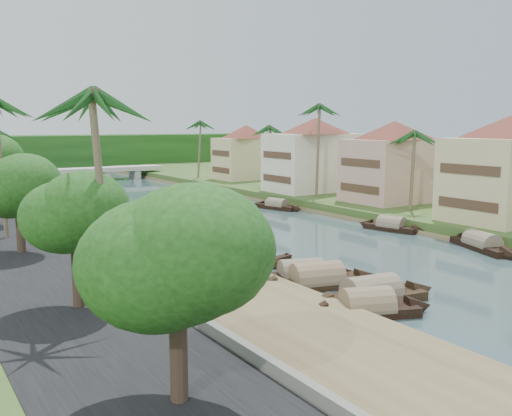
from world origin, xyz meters
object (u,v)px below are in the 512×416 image
bridge (89,171)px  building_near (509,167)px  sampan_1 (367,309)px  person_near (191,275)px  sampan_0 (371,296)px

bridge → building_near: bearing=-75.6°
sampan_1 → person_near: 10.54m
bridge → sampan_0: (-8.09, -83.41, -1.30)m
building_near → person_near: 36.16m
sampan_1 → person_near: bearing=150.8°
bridge → building_near: building_near is taller
building_near → sampan_1: 31.53m
bridge → sampan_1: bearing=-96.7°
building_near → bridge: bearing=104.4°
sampan_0 → sampan_1: 2.44m
bridge → sampan_1: (-9.95, -84.98, -1.30)m
building_near → person_near: building_near is taller
bridge → sampan_1: 85.57m
building_near → sampan_1: building_near is taller
bridge → sampan_0: bearing=-95.5°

